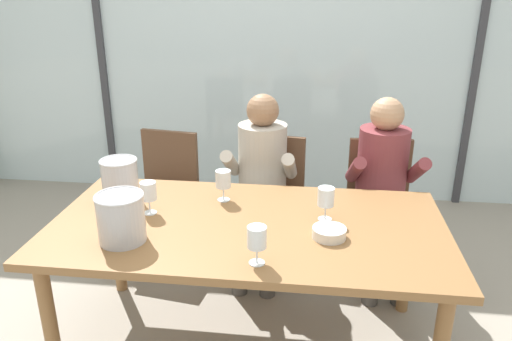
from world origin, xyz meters
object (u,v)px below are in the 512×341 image
chair_left_of_center (271,191)px  chair_center (380,196)px  wine_glass_near_bucket (326,198)px  wine_glass_center_pour (149,192)px  wine_glass_by_right_taster (223,180)px  ice_bucket_primary (121,217)px  person_beige_jumper (261,175)px  person_maroon_top (384,180)px  tasting_bowl (329,233)px  ice_bucket_secondary (120,180)px  dining_table (248,236)px  wine_glass_by_left_taster (257,239)px  chair_near_curtain (165,185)px

chair_left_of_center → chair_center: same height
chair_left_of_center → wine_glass_near_bucket: bearing=-59.2°
wine_glass_center_pour → wine_glass_by_right_taster: size_ratio=1.00×
ice_bucket_primary → wine_glass_center_pour: (0.03, 0.30, -0.00)m
person_beige_jumper → person_maroon_top: bearing=1.6°
chair_center → wine_glass_center_pour: wine_glass_center_pour is taller
tasting_bowl → wine_glass_center_pour: size_ratio=0.92×
ice_bucket_secondary → wine_glass_center_pour: size_ratio=1.38×
ice_bucket_secondary → ice_bucket_primary: bearing=-67.9°
dining_table → wine_glass_by_right_taster: (-0.17, 0.26, 0.19)m
chair_left_of_center → wine_glass_near_bucket: size_ratio=5.13×
wine_glass_center_pour → chair_left_of_center: bearing=57.2°
person_beige_jumper → tasting_bowl: size_ratio=7.53×
person_maroon_top → dining_table: bearing=-139.1°
person_beige_jumper → tasting_bowl: person_beige_jumper is taller
person_maroon_top → wine_glass_center_pour: bearing=-155.2°
chair_center → ice_bucket_secondary: bearing=-156.6°
ice_bucket_secondary → wine_glass_by_right_taster: (0.56, 0.07, -0.01)m
ice_bucket_secondary → wine_glass_by_left_taster: ice_bucket_secondary is taller
person_beige_jumper → person_maroon_top: 0.79m
ice_bucket_secondary → wine_glass_near_bucket: size_ratio=1.38×
chair_center → person_beige_jumper: person_beige_jumper is taller
chair_left_of_center → chair_center: bearing=8.4°
person_maroon_top → tasting_bowl: person_maroon_top is taller
chair_left_of_center → ice_bucket_secondary: size_ratio=3.72×
dining_table → wine_glass_by_left_taster: bearing=-75.9°
person_maroon_top → wine_glass_near_bucket: bearing=-123.4°
ice_bucket_primary → tasting_bowl: (0.96, 0.15, -0.09)m
chair_near_curtain → ice_bucket_primary: 1.24m
chair_near_curtain → ice_bucket_secondary: size_ratio=3.72×
wine_glass_by_right_taster → dining_table: bearing=-57.0°
chair_near_curtain → wine_glass_by_right_taster: wine_glass_by_right_taster is taller
chair_center → tasting_bowl: 1.11m
chair_near_curtain → ice_bucket_secondary: bearing=-81.9°
ice_bucket_secondary → wine_glass_center_pour: 0.25m
ice_bucket_primary → wine_glass_near_bucket: size_ratio=1.33×
chair_near_curtain → chair_left_of_center: size_ratio=1.00×
ice_bucket_primary → ice_bucket_secondary: bearing=112.1°
wine_glass_center_pour → ice_bucket_primary: bearing=-95.9°
wine_glass_by_right_taster → chair_center: bearing=35.2°
chair_near_curtain → chair_left_of_center: 0.76m
dining_table → wine_glass_by_right_taster: bearing=123.0°
person_beige_jumper → person_maroon_top: size_ratio=1.00×
chair_near_curtain → chair_center: same height
dining_table → ice_bucket_primary: (-0.55, -0.25, 0.19)m
wine_glass_by_right_taster → wine_glass_center_pour: bearing=-149.1°
chair_center → person_beige_jumper: (-0.79, -0.14, 0.17)m
ice_bucket_secondary → wine_glass_by_right_taster: ice_bucket_secondary is taller
chair_center → person_maroon_top: size_ratio=0.74×
wine_glass_center_pour → wine_glass_by_right_taster: 0.41m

